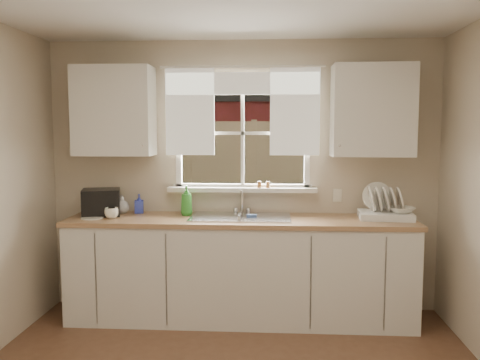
# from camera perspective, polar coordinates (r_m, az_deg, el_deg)

# --- Properties ---
(room_walls) EXTENTS (3.62, 4.02, 2.50)m
(room_walls) POSITION_cam_1_polar(r_m,az_deg,el_deg) (2.70, -2.31, -3.97)
(room_walls) COLOR beige
(room_walls) RESTS_ON ground
(window) EXTENTS (1.38, 0.16, 1.06)m
(window) POSITION_cam_1_polar(r_m,az_deg,el_deg) (4.72, 0.27, 3.28)
(window) COLOR white
(window) RESTS_ON room_walls
(curtains) EXTENTS (1.50, 0.03, 0.81)m
(curtains) POSITION_cam_1_polar(r_m,az_deg,el_deg) (4.67, 0.23, 8.75)
(curtains) COLOR white
(curtains) RESTS_ON room_walls
(base_cabinets) EXTENTS (3.00, 0.62, 0.87)m
(base_cabinets) POSITION_cam_1_polar(r_m,az_deg,el_deg) (4.57, 0.02, -10.17)
(base_cabinets) COLOR silver
(base_cabinets) RESTS_ON ground
(countertop) EXTENTS (3.04, 0.65, 0.04)m
(countertop) POSITION_cam_1_polar(r_m,az_deg,el_deg) (4.47, 0.02, -4.56)
(countertop) COLOR #A77C53
(countertop) RESTS_ON base_cabinets
(upper_cabinet_left) EXTENTS (0.70, 0.33, 0.80)m
(upper_cabinet_left) POSITION_cam_1_polar(r_m,az_deg,el_deg) (4.76, -13.95, 7.52)
(upper_cabinet_left) COLOR silver
(upper_cabinet_left) RESTS_ON room_walls
(upper_cabinet_right) EXTENTS (0.70, 0.33, 0.80)m
(upper_cabinet_right) POSITION_cam_1_polar(r_m,az_deg,el_deg) (4.62, 14.65, 7.55)
(upper_cabinet_right) COLOR silver
(upper_cabinet_right) RESTS_ON room_walls
(wall_outlet) EXTENTS (0.08, 0.01, 0.12)m
(wall_outlet) POSITION_cam_1_polar(r_m,az_deg,el_deg) (4.77, 10.87, -1.69)
(wall_outlet) COLOR beige
(wall_outlet) RESTS_ON room_walls
(sill_jars) EXTENTS (0.12, 0.04, 0.06)m
(sill_jars) POSITION_cam_1_polar(r_m,az_deg,el_deg) (4.68, 2.67, -0.51)
(sill_jars) COLOR brown
(sill_jars) RESTS_ON window
(backyard) EXTENTS (20.00, 10.00, 6.13)m
(backyard) POSITION_cam_1_polar(r_m,az_deg,el_deg) (11.27, 5.29, 14.81)
(backyard) COLOR #335421
(backyard) RESTS_ON ground
(sink) EXTENTS (0.88, 0.52, 0.40)m
(sink) POSITION_cam_1_polar(r_m,az_deg,el_deg) (4.51, 0.05, -5.13)
(sink) COLOR #B7B7BC
(sink) RESTS_ON countertop
(dish_rack) EXTENTS (0.48, 0.37, 0.31)m
(dish_rack) POSITION_cam_1_polar(r_m,az_deg,el_deg) (4.61, 15.96, -3.25)
(dish_rack) COLOR white
(dish_rack) RESTS_ON countertop
(bowl) EXTENTS (0.27, 0.27, 0.05)m
(bowl) POSITION_cam_1_polar(r_m,az_deg,el_deg) (4.59, 17.65, -3.21)
(bowl) COLOR white
(bowl) RESTS_ON dish_rack
(soap_bottle_a) EXTENTS (0.13, 0.13, 0.27)m
(soap_bottle_a) POSITION_cam_1_polar(r_m,az_deg,el_deg) (4.61, -6.03, -2.30)
(soap_bottle_a) COLOR green
(soap_bottle_a) RESTS_ON countertop
(soap_bottle_b) EXTENTS (0.09, 0.09, 0.18)m
(soap_bottle_b) POSITION_cam_1_polar(r_m,az_deg,el_deg) (4.81, -11.26, -2.62)
(soap_bottle_b) COLOR blue
(soap_bottle_b) RESTS_ON countertop
(soap_bottle_c) EXTENTS (0.15, 0.15, 0.17)m
(soap_bottle_c) POSITION_cam_1_polar(r_m,az_deg,el_deg) (4.84, -13.10, -2.67)
(soap_bottle_c) COLOR beige
(soap_bottle_c) RESTS_ON countertop
(saucer) EXTENTS (0.20, 0.20, 0.01)m
(saucer) POSITION_cam_1_polar(r_m,az_deg,el_deg) (4.63, -16.25, -4.09)
(saucer) COLOR white
(saucer) RESTS_ON countertop
(cup) EXTENTS (0.15, 0.15, 0.10)m
(cup) POSITION_cam_1_polar(r_m,az_deg,el_deg) (4.58, -14.23, -3.62)
(cup) COLOR white
(cup) RESTS_ON countertop
(black_appliance) EXTENTS (0.39, 0.36, 0.24)m
(black_appliance) POSITION_cam_1_polar(r_m,az_deg,el_deg) (4.76, -15.31, -2.42)
(black_appliance) COLOR black
(black_appliance) RESTS_ON countertop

